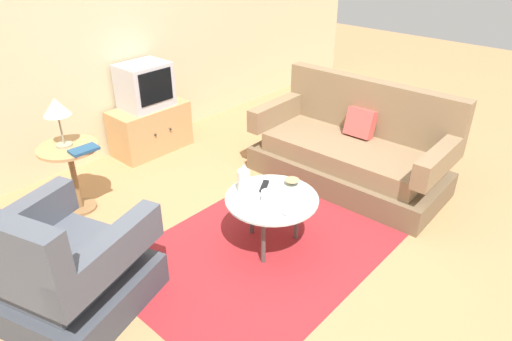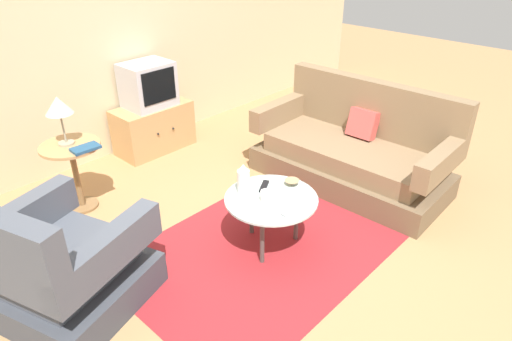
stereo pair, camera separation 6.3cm
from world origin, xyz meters
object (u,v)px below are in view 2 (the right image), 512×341
at_px(tv_stand, 154,128).
at_px(bowl, 292,182).
at_px(armchair, 60,269).
at_px(table_lamp, 58,107).
at_px(couch, 353,152).
at_px(mug, 267,196).
at_px(book, 86,148).
at_px(vase, 243,179).
at_px(side_table, 74,163).
at_px(television, 148,85).
at_px(tv_remote_silver, 291,212).
at_px(coffee_table, 271,202).
at_px(tv_remote_dark, 264,186).

relative_size(tv_stand, bowl, 7.02).
height_order(armchair, table_lamp, table_lamp).
relative_size(armchair, couch, 0.60).
relative_size(couch, table_lamp, 4.45).
xyz_separation_m(mug, book, (-0.65, 1.44, 0.15)).
height_order(couch, vase, couch).
bearing_deg(side_table, armchair, -122.16).
bearing_deg(table_lamp, couch, -36.20).
bearing_deg(bowl, television, 85.77).
relative_size(tv_remote_silver, book, 0.68).
distance_m(table_lamp, tv_remote_silver, 2.08).
relative_size(side_table, book, 2.70).
height_order(tv_stand, table_lamp, table_lamp).
distance_m(coffee_table, tv_stand, 2.17).
relative_size(side_table, bowl, 5.21).
xyz_separation_m(vase, tv_remote_silver, (0.03, -0.44, -0.11)).
xyz_separation_m(coffee_table, book, (-0.72, 1.43, 0.24)).
height_order(tv_stand, book, book).
bearing_deg(side_table, tv_remote_dark, -60.45).
distance_m(table_lamp, tv_remote_dark, 1.80).
xyz_separation_m(tv_remote_dark, book, (-0.79, 1.29, 0.18)).
distance_m(tv_stand, tv_remote_silver, 2.42).
height_order(bowl, book, book).
xyz_separation_m(side_table, mug, (0.70, -1.63, 0.04)).
height_order(armchair, coffee_table, armchair).
distance_m(couch, side_table, 2.60).
relative_size(tv_stand, television, 1.67).
relative_size(side_table, mug, 4.67).
height_order(armchair, tv_stand, armchair).
bearing_deg(book, mug, -63.29).
distance_m(vase, tv_remote_dark, 0.21).
distance_m(side_table, tv_stand, 1.30).
bearing_deg(book, couch, -30.62).
distance_m(side_table, book, 0.27).
relative_size(coffee_table, side_table, 1.15).
height_order(tv_remote_dark, tv_remote_silver, same).
bearing_deg(table_lamp, tv_remote_dark, -60.58).
relative_size(tv_stand, table_lamp, 2.00).
bearing_deg(tv_remote_silver, couch, 21.16).
height_order(mug, tv_remote_silver, mug).
xyz_separation_m(television, mug, (-0.48, -2.15, -0.27)).
bearing_deg(couch, table_lamp, 52.21).
xyz_separation_m(vase, tv_remote_dark, (0.17, -0.06, -0.11)).
bearing_deg(coffee_table, television, 78.99).
xyz_separation_m(armchair, mug, (1.37, -0.56, 0.17)).
xyz_separation_m(armchair, tv_remote_silver, (1.38, -0.79, 0.13)).
height_order(coffee_table, table_lamp, table_lamp).
height_order(television, bowl, television).
bearing_deg(armchair, book, 123.32).
xyz_separation_m(television, table_lamp, (-1.19, -0.49, 0.21)).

